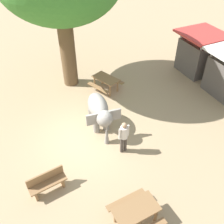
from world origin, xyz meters
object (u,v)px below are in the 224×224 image
Objects in this scene: person_handler at (124,135)px; market_stall_red at (198,55)px; elephant at (99,111)px; picnic_table_far at (136,212)px; picnic_table_near at (106,81)px; wooden_bench at (47,182)px.

market_stall_red is (-4.04, 7.22, 0.19)m from person_handler.
elephant is 4.91m from picnic_table_far.
market_stall_red is (-2.22, 7.54, 0.11)m from elephant.
picnic_table_near is at bearing -110.38° from picnic_table_far.
market_stall_red is at bearing -68.76° from person_handler.
person_handler is at bearing -60.74° from market_stall_red.
market_stall_red reaches higher than person_handler.
market_stall_red is at bearing -163.89° from wooden_bench.
market_stall_red reaches higher than wooden_bench.
market_stall_red is (-4.57, 10.66, 0.67)m from wooden_bench.
picnic_table_near is 6.03m from market_stall_red.
elephant is at bearing -150.12° from wooden_bench.
elephant reaches higher than picnic_table_near.
person_handler is at bearing -37.66° from picnic_table_near.
elephant is 7.86m from market_stall_red.
person_handler is 8.28m from market_stall_red.
person_handler is at bearing -113.28° from picnic_table_far.
wooden_bench is 6.93m from picnic_table_near.
market_stall_red reaches higher than picnic_table_far.
wooden_bench is at bearing -49.93° from picnic_table_far.
person_handler is (1.82, 0.32, -0.08)m from elephant.
picnic_table_far is (2.48, 2.34, 0.12)m from wooden_bench.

